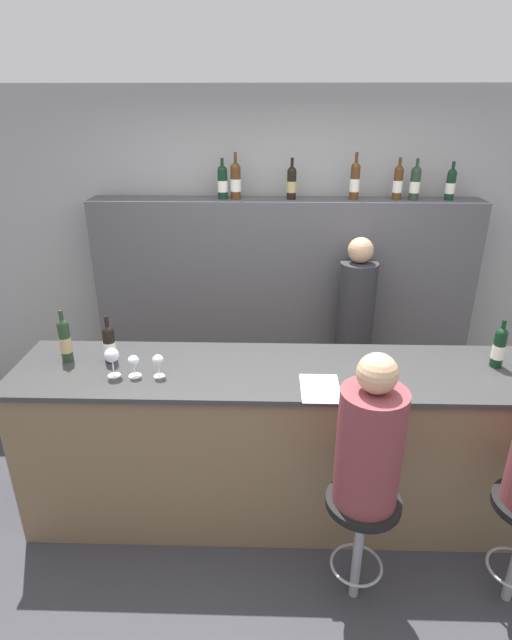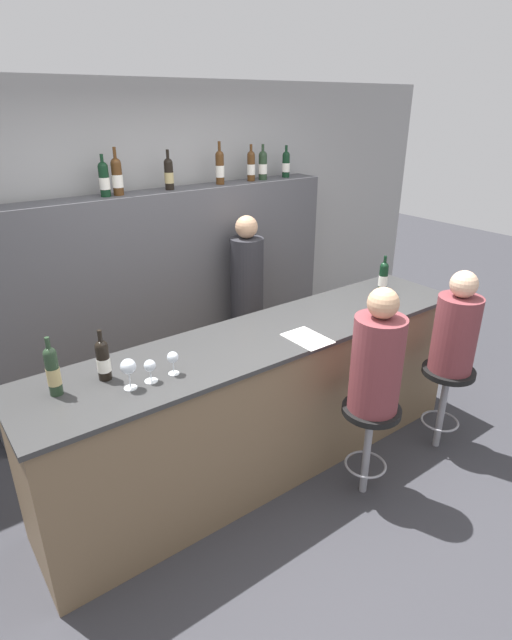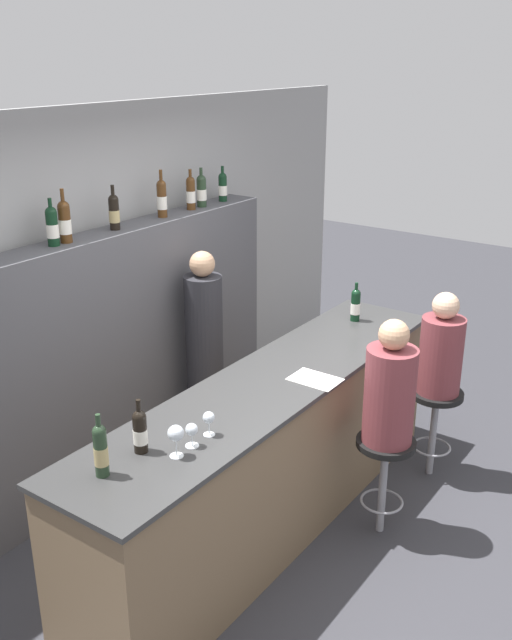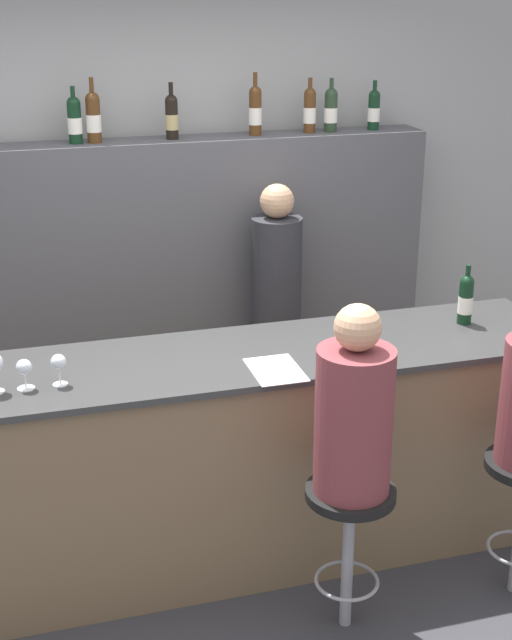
{
  "view_description": "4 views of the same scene",
  "coord_description": "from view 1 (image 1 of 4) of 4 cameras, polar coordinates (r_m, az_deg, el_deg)",
  "views": [
    {
      "loc": [
        -0.12,
        -2.21,
        2.45
      ],
      "look_at": [
        -0.19,
        0.29,
        1.37
      ],
      "focal_mm": 28.0,
      "sensor_mm": 36.0,
      "label": 1
    },
    {
      "loc": [
        -1.8,
        -1.98,
        2.43
      ],
      "look_at": [
        -0.12,
        0.28,
        1.19
      ],
      "focal_mm": 28.0,
      "sensor_mm": 36.0,
      "label": 2
    },
    {
      "loc": [
        -3.25,
        -1.87,
        2.93
      ],
      "look_at": [
        -0.1,
        0.37,
        1.46
      ],
      "focal_mm": 40.0,
      "sensor_mm": 36.0,
      "label": 3
    },
    {
      "loc": [
        -0.88,
        -3.2,
        2.59
      ],
      "look_at": [
        0.15,
        0.37,
        1.18
      ],
      "focal_mm": 50.0,
      "sensor_mm": 36.0,
      "label": 4
    }
  ],
  "objects": [
    {
      "name": "wine_bottle_counter_1",
      "position": [
        3.05,
        -16.43,
        -2.56
      ],
      "size": [
        0.07,
        0.07,
        0.29
      ],
      "color": "black",
      "rests_on": "bar_counter"
    },
    {
      "name": "wine_glass_0",
      "position": [
        2.88,
        -16.16,
        -3.97
      ],
      "size": [
        0.08,
        0.08,
        0.17
      ],
      "color": "silver",
      "rests_on": "bar_counter"
    },
    {
      "name": "tasting_menu",
      "position": [
        2.73,
        7.35,
        -7.76
      ],
      "size": [
        0.21,
        0.3,
        0.0
      ],
      "color": "white",
      "rests_on": "bar_counter"
    },
    {
      "name": "wine_bottle_counter_2",
      "position": [
        3.19,
        26.03,
        -2.77
      ],
      "size": [
        0.07,
        0.07,
        0.29
      ],
      "color": "black",
      "rests_on": "bar_counter"
    },
    {
      "name": "wine_bottle_backbar_6",
      "position": [
        4.11,
        21.37,
        14.27
      ],
      "size": [
        0.07,
        0.07,
        0.28
      ],
      "color": "black",
      "rests_on": "back_bar_cabinet"
    },
    {
      "name": "guest_seated_left",
      "position": [
        2.44,
        12.88,
        -13.34
      ],
      "size": [
        0.31,
        0.31,
        0.8
      ],
      "color": "brown",
      "rests_on": "bar_stool_left"
    },
    {
      "name": "wine_bottle_backbar_3",
      "position": [
        3.93,
        11.23,
        15.35
      ],
      "size": [
        0.07,
        0.07,
        0.34
      ],
      "color": "#4C2D14",
      "rests_on": "back_bar_cabinet"
    },
    {
      "name": "bartender",
      "position": [
        3.95,
        10.99,
        -2.67
      ],
      "size": [
        0.28,
        0.28,
        1.58
      ],
      "color": "#28282D",
      "rests_on": "ground_plane"
    },
    {
      "name": "bar_counter",
      "position": [
        3.18,
        3.48,
        -13.89
      ],
      "size": [
        3.2,
        0.69,
        1.04
      ],
      "color": "brown",
      "rests_on": "ground_plane"
    },
    {
      "name": "wine_bottle_counter_0",
      "position": [
        3.14,
        -21.0,
        -2.12
      ],
      "size": [
        0.07,
        0.07,
        0.32
      ],
      "color": "#233823",
      "rests_on": "bar_counter"
    },
    {
      "name": "wine_bottle_backbar_1",
      "position": [
        3.89,
        -2.34,
        15.64
      ],
      "size": [
        0.08,
        0.08,
        0.34
      ],
      "color": "#4C2D14",
      "rests_on": "back_bar_cabinet"
    },
    {
      "name": "ground_plane",
      "position": [
        3.3,
        3.41,
        -24.57
      ],
      "size": [
        16.0,
        16.0,
        0.0
      ],
      "primitive_type": "plane",
      "color": "#333338"
    },
    {
      "name": "wine_glass_1",
      "position": [
        2.87,
        -13.82,
        -4.69
      ],
      "size": [
        0.07,
        0.07,
        0.13
      ],
      "color": "silver",
      "rests_on": "bar_counter"
    },
    {
      "name": "bar_stool_left",
      "position": [
        2.76,
        11.92,
        -21.56
      ],
      "size": [
        0.37,
        0.37,
        0.67
      ],
      "color": "gray",
      "rests_on": "ground_plane"
    },
    {
      "name": "wine_bottle_backbar_0",
      "position": [
        3.9,
        -3.85,
        15.47
      ],
      "size": [
        0.08,
        0.08,
        0.3
      ],
      "color": "black",
      "rests_on": "back_bar_cabinet"
    },
    {
      "name": "wine_bottle_backbar_2",
      "position": [
        3.89,
        4.09,
        15.4
      ],
      "size": [
        0.07,
        0.07,
        0.3
      ],
      "color": "black",
      "rests_on": "back_bar_cabinet"
    },
    {
      "name": "wall_back",
      "position": [
        4.23,
        3.15,
        7.57
      ],
      "size": [
        6.4,
        0.05,
        2.6
      ],
      "color": "#9E9E9E",
      "rests_on": "ground_plane"
    },
    {
      "name": "wine_glass_2",
      "position": [
        2.83,
        -11.14,
        -4.64
      ],
      "size": [
        0.06,
        0.06,
        0.14
      ],
      "color": "silver",
      "rests_on": "bar_counter"
    },
    {
      "name": "back_bar_cabinet",
      "position": [
        4.15,
        3.1,
        1.35
      ],
      "size": [
        3.0,
        0.28,
        1.79
      ],
      "color": "#4C4C51",
      "rests_on": "ground_plane"
    },
    {
      "name": "wine_bottle_backbar_5",
      "position": [
        4.03,
        17.72,
        14.72
      ],
      "size": [
        0.08,
        0.08,
        0.3
      ],
      "color": "#233823",
      "rests_on": "back_bar_cabinet"
    },
    {
      "name": "wine_bottle_backbar_4",
      "position": [
        4.0,
        15.91,
        14.91
      ],
      "size": [
        0.07,
        0.07,
        0.3
      ],
      "color": "#4C2D14",
      "rests_on": "back_bar_cabinet"
    }
  ]
}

